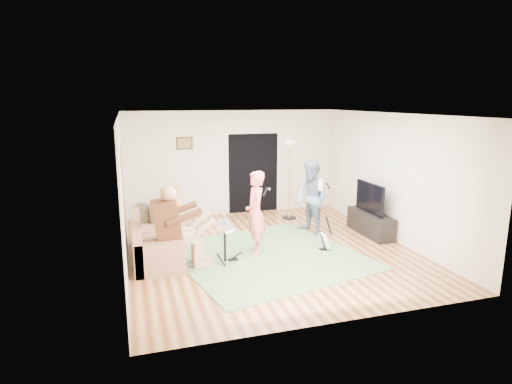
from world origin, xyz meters
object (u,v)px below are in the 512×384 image
(guitarist, at_px, (311,198))
(torchiere_lamp, at_px, (290,166))
(tv_cabinet, at_px, (370,223))
(dining_chair, at_px, (174,216))
(singer, at_px, (255,213))
(drum_kit, at_px, (225,245))
(guitar_spare, at_px, (325,240))
(sofa, at_px, (151,243))
(television, at_px, (370,198))

(guitarist, relative_size, torchiere_lamp, 0.84)
(tv_cabinet, bearing_deg, guitarist, 160.32)
(dining_chair, bearing_deg, singer, -72.79)
(drum_kit, distance_m, guitar_spare, 2.06)
(torchiere_lamp, relative_size, dining_chair, 1.96)
(sofa, height_order, guitarist, guitarist)
(guitarist, height_order, torchiere_lamp, torchiere_lamp)
(drum_kit, xyz_separation_m, guitarist, (2.24, 1.15, 0.50))
(sofa, distance_m, dining_chair, 1.67)
(dining_chair, bearing_deg, guitar_spare, -56.93)
(sofa, height_order, drum_kit, sofa)
(singer, xyz_separation_m, guitarist, (1.56, 0.85, 0.01))
(guitarist, relative_size, guitar_spare, 2.32)
(sofa, distance_m, singer, 2.08)
(drum_kit, bearing_deg, dining_chair, 107.60)
(torchiere_lamp, bearing_deg, drum_kit, -132.13)
(guitar_spare, bearing_deg, singer, 169.16)
(drum_kit, xyz_separation_m, dining_chair, (-0.70, 2.21, 0.03))
(tv_cabinet, bearing_deg, sofa, -179.39)
(guitarist, relative_size, dining_chair, 1.65)
(singer, distance_m, torchiere_lamp, 2.72)
(torchiere_lamp, bearing_deg, singer, -125.57)
(dining_chair, relative_size, tv_cabinet, 0.72)
(sofa, bearing_deg, singer, -10.00)
(torchiere_lamp, relative_size, tv_cabinet, 1.40)
(drum_kit, xyz_separation_m, singer, (0.68, 0.30, 0.49))
(sofa, bearing_deg, tv_cabinet, 0.61)
(singer, distance_m, dining_chair, 2.40)
(drum_kit, height_order, guitar_spare, drum_kit)
(sofa, relative_size, dining_chair, 2.11)
(guitar_spare, bearing_deg, guitarist, 80.66)
(sofa, xyz_separation_m, tv_cabinet, (4.79, 0.05, -0.03))
(tv_cabinet, xyz_separation_m, television, (-0.05, 0.00, 0.60))
(guitar_spare, relative_size, dining_chair, 0.71)
(guitar_spare, bearing_deg, television, 25.50)
(dining_chair, bearing_deg, sofa, -129.55)
(guitar_spare, height_order, television, television)
(guitar_spare, relative_size, torchiere_lamp, 0.36)
(drum_kit, bearing_deg, singer, 23.81)
(guitarist, bearing_deg, torchiere_lamp, 164.20)
(drum_kit, relative_size, tv_cabinet, 0.54)
(television, bearing_deg, singer, -171.79)
(sofa, distance_m, drum_kit, 1.45)
(guitarist, bearing_deg, singer, -77.69)
(dining_chair, distance_m, television, 4.44)
(dining_chair, xyz_separation_m, television, (4.15, -1.51, 0.49))
(television, bearing_deg, torchiere_lamp, 124.55)
(drum_kit, height_order, television, television)
(guitarist, distance_m, television, 1.29)
(drum_kit, xyz_separation_m, torchiere_lamp, (2.23, 2.47, 1.02))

